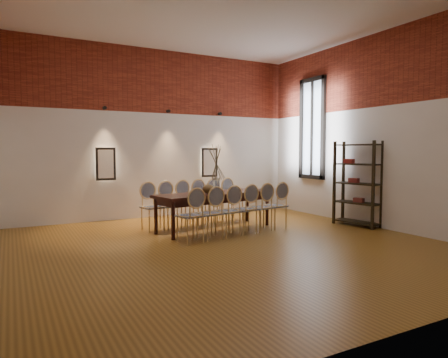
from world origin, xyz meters
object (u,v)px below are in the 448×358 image
bowl (208,189)px  chair_far_a (153,207)px  chair_near_d (244,209)px  shelving_rack (357,184)px  chair_near_b (210,213)px  chair_near_c (228,211)px  dining_table (215,211)px  chair_far_f (233,199)px  chair_far_b (171,205)px  chair_far_e (219,201)px  book (217,191)px  vase (216,185)px  chair_far_d (204,202)px  chair_far_c (188,204)px  chair_near_f (275,206)px  chair_near_e (260,207)px  chair_near_a (190,216)px

bowl → chair_far_a: bearing=149.1°
chair_near_d → shelving_rack: 2.61m
chair_near_b → chair_near_c: (0.41, 0.07, 0.00)m
dining_table → chair_far_f: (0.90, 0.85, 0.09)m
chair_near_c → chair_far_b: same height
chair_far_e → book: bearing=49.6°
chair_far_b → bowl: (0.55, -0.65, 0.37)m
bowl → vase: bearing=22.0°
chair_far_e → shelving_rack: bearing=132.2°
chair_far_e → shelving_rack: size_ratio=0.52×
chair_far_a → book: bearing=152.1°
chair_far_f → chair_near_b: bearing=39.3°
chair_near_b → chair_near_d: (0.82, 0.14, 0.00)m
chair_far_d → shelving_rack: shelving_rack is taller
chair_near_b → chair_far_e: bearing=47.5°
chair_near_d → chair_near_c: bearing=-180.0°
dining_table → chair_far_c: chair_far_c is taller
chair_near_f → vase: size_ratio=3.13×
chair_near_b → chair_near_c: size_ratio=1.00×
dining_table → shelving_rack: 3.09m
chair_near_e → book: 0.96m
chair_near_f → chair_far_f: (-0.23, 1.34, 0.00)m
chair_far_b → chair_far_a: bearing=-0.0°
chair_near_e → book: (-0.64, 0.66, 0.30)m
chair_far_d → vase: vase is taller
chair_near_a → chair_near_f: size_ratio=1.00×
chair_near_b → chair_far_c: (0.18, 1.41, 0.00)m
chair_near_a → chair_far_f: same height
chair_far_b → vase: (0.77, -0.56, 0.43)m
chair_far_f → vase: (-0.86, -0.84, 0.43)m
chair_near_e → chair_far_c: same height
chair_far_c → dining_table: bearing=107.0°
chair_near_d → chair_near_f: bearing=0.0°
chair_near_c → chair_far_a: size_ratio=1.00×
chair_near_a → chair_far_b: (0.18, 1.41, 0.00)m
vase → chair_near_c: bearing=-100.2°
chair_far_e → chair_near_b: bearing=47.5°
chair_near_e → bowl: size_ratio=3.92×
chair_near_f → chair_far_c: (-1.46, 1.13, 0.00)m
chair_near_d → chair_far_c: size_ratio=1.00×
dining_table → chair_near_c: bearing=-107.0°
chair_far_a → chair_far_e: bearing=180.0°
chair_near_f → chair_far_a: 2.48m
chair_near_c → book: (0.18, 0.80, 0.30)m
chair_near_d → book: 0.82m
chair_near_b → vase: bearing=45.7°
chair_near_c → chair_far_e: size_ratio=1.00×
chair_far_e → chair_near_f: bearing=107.0°
chair_far_f → bowl: chair_far_f is taller
chair_near_b → chair_far_e: 1.84m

